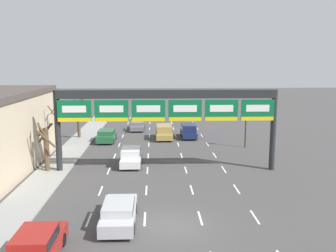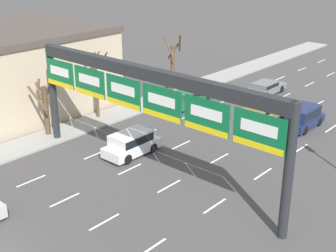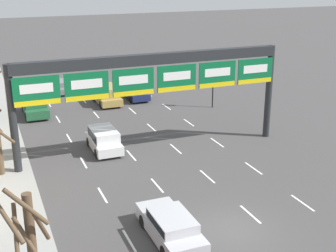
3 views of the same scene
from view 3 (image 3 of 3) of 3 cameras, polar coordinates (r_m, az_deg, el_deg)
name	(u,v)px [view 3 (image 3 of 3)]	position (r m, az deg, el deg)	size (l,w,h in m)	color
ground_plane	(232,230)	(23.64, 7.81, -12.47)	(220.00, 220.00, 0.00)	#474444
lane_dashes	(142,140)	(34.78, -3.17, -1.76)	(10.02, 67.00, 0.01)	white
sign_gantry	(154,74)	(30.78, -1.72, 6.31)	(18.58, 0.70, 6.90)	#232628
suv_white	(104,139)	(32.86, -7.84, -1.53)	(1.82, 3.99, 1.58)	silver
suv_gold	(107,94)	(44.31, -7.50, 3.90)	(1.99, 4.42, 1.68)	#A88947
car_green	(35,107)	(42.00, -15.92, 2.24)	(1.95, 4.47, 1.40)	#235B38
suv_navy	(135,90)	(45.63, -4.02, 4.45)	(1.83, 4.04, 1.67)	#19234C
car_silver	(171,226)	(22.33, 0.34, -12.07)	(1.89, 4.80, 1.38)	#B7B7BC
car_grey	(59,86)	(49.45, -13.17, 4.80)	(1.84, 4.66, 1.21)	slate
traffic_light_near_gantry	(213,75)	(42.37, 5.56, 6.17)	(0.30, 0.35, 4.17)	black
tree_bare_closest	(30,247)	(17.27, -16.49, -14.02)	(2.04, 1.92, 5.50)	brown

